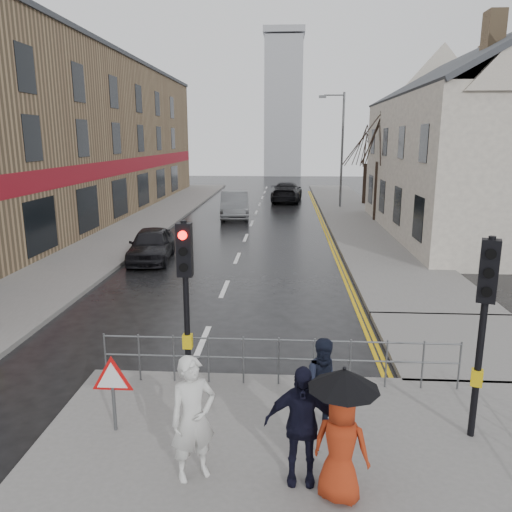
# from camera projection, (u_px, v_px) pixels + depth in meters

# --- Properties ---
(ground) EXTENTS (120.00, 120.00, 0.00)m
(ground) POSITION_uv_depth(u_px,v_px,m) (177.00, 402.00, 9.67)
(ground) COLOR black
(ground) RESTS_ON ground
(left_pavement) EXTENTS (4.00, 44.00, 0.14)m
(left_pavement) POSITION_uv_depth(u_px,v_px,m) (154.00, 216.00, 32.38)
(left_pavement) COLOR #605E5B
(left_pavement) RESTS_ON ground
(right_pavement) EXTENTS (4.00, 40.00, 0.14)m
(right_pavement) POSITION_uv_depth(u_px,v_px,m) (352.00, 213.00, 33.56)
(right_pavement) COLOR #605E5B
(right_pavement) RESTS_ON ground
(pavement_bridge_right) EXTENTS (4.00, 4.20, 0.14)m
(pavement_bridge_right) POSITION_uv_depth(u_px,v_px,m) (466.00, 345.00, 12.19)
(pavement_bridge_right) COLOR #605E5B
(pavement_bridge_right) RESTS_ON ground
(building_left_terrace) EXTENTS (8.00, 42.00, 10.00)m
(building_left_terrace) POSITION_uv_depth(u_px,v_px,m) (58.00, 138.00, 30.60)
(building_left_terrace) COLOR #8C7251
(building_left_terrace) RESTS_ON ground
(building_right_cream) EXTENTS (9.00, 16.40, 10.10)m
(building_right_cream) POSITION_uv_depth(u_px,v_px,m) (482.00, 143.00, 25.36)
(building_right_cream) COLOR beige
(building_right_cream) RESTS_ON ground
(church_tower) EXTENTS (5.00, 5.00, 18.00)m
(church_tower) POSITION_uv_depth(u_px,v_px,m) (283.00, 108.00, 67.75)
(church_tower) COLOR #9A9CA2
(church_tower) RESTS_ON ground
(traffic_signal_near_left) EXTENTS (0.28, 0.27, 3.40)m
(traffic_signal_near_left) POSITION_uv_depth(u_px,v_px,m) (185.00, 278.00, 9.29)
(traffic_signal_near_left) COLOR black
(traffic_signal_near_left) RESTS_ON near_pavement
(traffic_signal_near_right) EXTENTS (0.34, 0.33, 3.40)m
(traffic_signal_near_right) POSITION_uv_depth(u_px,v_px,m) (485.00, 304.00, 7.83)
(traffic_signal_near_right) COLOR black
(traffic_signal_near_right) RESTS_ON near_pavement
(guard_railing_front) EXTENTS (7.14, 0.04, 1.00)m
(guard_railing_front) POSITION_uv_depth(u_px,v_px,m) (279.00, 351.00, 9.94)
(guard_railing_front) COLOR #595B5E
(guard_railing_front) RESTS_ON near_pavement
(warning_sign) EXTENTS (0.80, 0.07, 1.35)m
(warning_sign) POSITION_uv_depth(u_px,v_px,m) (112.00, 381.00, 8.31)
(warning_sign) COLOR #595B5E
(warning_sign) RESTS_ON near_pavement
(street_lamp) EXTENTS (1.83, 0.25, 8.00)m
(street_lamp) POSITION_uv_depth(u_px,v_px,m) (340.00, 143.00, 35.45)
(street_lamp) COLOR #595B5E
(street_lamp) RESTS_ON right_pavement
(tree_near) EXTENTS (2.40, 2.40, 6.58)m
(tree_near) POSITION_uv_depth(u_px,v_px,m) (379.00, 136.00, 29.43)
(tree_near) COLOR #2F211A
(tree_near) RESTS_ON right_pavement
(tree_far) EXTENTS (2.40, 2.40, 5.64)m
(tree_far) POSITION_uv_depth(u_px,v_px,m) (366.00, 146.00, 37.33)
(tree_far) COLOR #2F211A
(tree_far) RESTS_ON right_pavement
(pedestrian_a) EXTENTS (0.82, 0.74, 1.88)m
(pedestrian_a) POSITION_uv_depth(u_px,v_px,m) (193.00, 419.00, 7.14)
(pedestrian_a) COLOR silver
(pedestrian_a) RESTS_ON near_pavement
(pedestrian_b) EXTENTS (0.89, 0.75, 1.61)m
(pedestrian_b) POSITION_uv_depth(u_px,v_px,m) (325.00, 384.00, 8.42)
(pedestrian_b) COLOR black
(pedestrian_b) RESTS_ON near_pavement
(pedestrian_with_umbrella) EXTENTS (0.96, 0.96, 1.94)m
(pedestrian_with_umbrella) POSITION_uv_depth(u_px,v_px,m) (342.00, 427.00, 6.66)
(pedestrian_with_umbrella) COLOR #9D2C12
(pedestrian_with_umbrella) RESTS_ON near_pavement
(pedestrian_d) EXTENTS (1.05, 0.46, 1.78)m
(pedestrian_d) POSITION_uv_depth(u_px,v_px,m) (301.00, 425.00, 7.08)
(pedestrian_d) COLOR black
(pedestrian_d) RESTS_ON near_pavement
(car_parked) EXTENTS (2.03, 4.20, 1.38)m
(car_parked) POSITION_uv_depth(u_px,v_px,m) (151.00, 245.00, 20.72)
(car_parked) COLOR black
(car_parked) RESTS_ON ground
(car_mid) EXTENTS (2.22, 5.16, 1.65)m
(car_mid) POSITION_uv_depth(u_px,v_px,m) (235.00, 205.00, 32.05)
(car_mid) COLOR #505356
(car_mid) RESTS_ON ground
(car_far) EXTENTS (2.69, 5.65, 1.59)m
(car_far) POSITION_uv_depth(u_px,v_px,m) (287.00, 192.00, 40.24)
(car_far) COLOR black
(car_far) RESTS_ON ground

